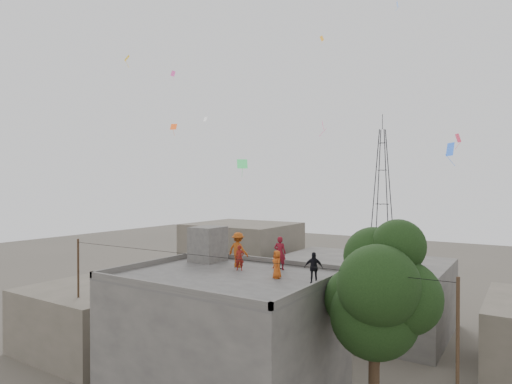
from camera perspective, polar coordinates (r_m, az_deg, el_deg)
main_building at (r=22.13m, az=-4.12°, el=-18.75°), size 10.00×8.00×6.10m
parapet at (r=21.28m, az=-4.13°, el=-10.60°), size 10.00×8.00×0.30m
stair_head_box at (r=25.11m, az=-6.43°, el=-6.89°), size 1.60×1.80×2.00m
neighbor_west at (r=31.20m, az=-18.73°, el=-14.98°), size 8.00×10.00×4.00m
neighbor_north at (r=33.40m, az=13.77°, el=-13.02°), size 12.00×9.00×5.00m
neighbor_northwest at (r=40.30m, az=-1.83°, el=-9.17°), size 9.00×8.00×7.00m
tree at (r=18.55m, az=16.09°, el=-12.79°), size 4.90×4.60×9.10m
utility_line at (r=20.65m, az=-5.14°, el=-17.92°), size 20.12×0.62×7.40m
transmission_tower at (r=59.07m, az=16.47°, el=-0.61°), size 2.97×2.97×20.01m
person_red_adult at (r=22.48m, az=3.22°, el=-8.13°), size 0.70×0.54×1.73m
person_orange_child at (r=20.45m, az=2.82°, el=-9.61°), size 0.77×0.73×1.32m
person_dark_child at (r=22.89m, az=3.24°, el=-8.69°), size 0.72×0.71×1.17m
person_dark_adult at (r=19.52m, az=7.68°, el=-9.98°), size 0.89×0.62×1.41m
person_orange_adult at (r=23.15m, az=-2.40°, el=-7.70°), size 1.23×0.72×1.87m
person_red_child at (r=22.34m, az=-2.20°, el=-8.76°), size 0.56×0.51×1.29m
kites at (r=26.53m, az=4.36°, el=12.26°), size 21.33×13.97×11.81m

